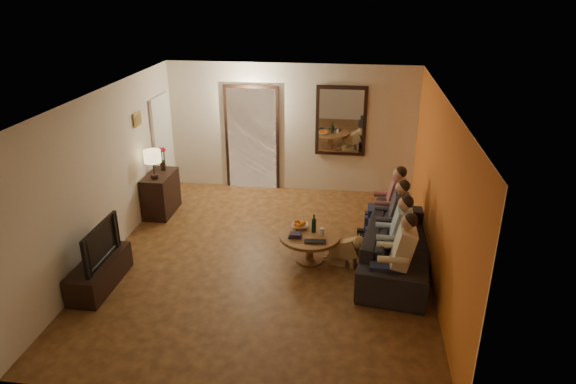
# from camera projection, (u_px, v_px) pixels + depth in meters

# --- Properties ---
(floor) EXTENTS (5.00, 6.00, 0.01)m
(floor) POSITION_uv_depth(u_px,v_px,m) (267.00, 259.00, 8.11)
(floor) COLOR #482A13
(floor) RESTS_ON ground
(ceiling) EXTENTS (5.00, 6.00, 0.01)m
(ceiling) POSITION_uv_depth(u_px,v_px,m) (264.00, 96.00, 7.10)
(ceiling) COLOR white
(ceiling) RESTS_ON back_wall
(back_wall) EXTENTS (5.00, 0.02, 2.60)m
(back_wall) POSITION_uv_depth(u_px,v_px,m) (291.00, 128.00, 10.35)
(back_wall) COLOR beige
(back_wall) RESTS_ON floor
(front_wall) EXTENTS (5.00, 0.02, 2.60)m
(front_wall) POSITION_uv_depth(u_px,v_px,m) (211.00, 300.00, 4.87)
(front_wall) COLOR beige
(front_wall) RESTS_ON floor
(left_wall) EXTENTS (0.02, 6.00, 2.60)m
(left_wall) POSITION_uv_depth(u_px,v_px,m) (106.00, 175.00, 7.91)
(left_wall) COLOR beige
(left_wall) RESTS_ON floor
(right_wall) EXTENTS (0.02, 6.00, 2.60)m
(right_wall) POSITION_uv_depth(u_px,v_px,m) (438.00, 192.00, 7.30)
(right_wall) COLOR beige
(right_wall) RESTS_ON floor
(orange_accent) EXTENTS (0.01, 6.00, 2.60)m
(orange_accent) POSITION_uv_depth(u_px,v_px,m) (437.00, 192.00, 7.30)
(orange_accent) COLOR orange
(orange_accent) RESTS_ON right_wall
(kitchen_doorway) EXTENTS (1.00, 0.06, 2.10)m
(kitchen_doorway) POSITION_uv_depth(u_px,v_px,m) (252.00, 139.00, 10.52)
(kitchen_doorway) COLOR #FFE0A5
(kitchen_doorway) RESTS_ON floor
(door_trim) EXTENTS (1.12, 0.04, 2.22)m
(door_trim) POSITION_uv_depth(u_px,v_px,m) (252.00, 139.00, 10.51)
(door_trim) COLOR black
(door_trim) RESTS_ON floor
(fridge_glimpse) EXTENTS (0.45, 0.03, 1.70)m
(fridge_glimpse) POSITION_uv_depth(u_px,v_px,m) (264.00, 147.00, 10.56)
(fridge_glimpse) COLOR silver
(fridge_glimpse) RESTS_ON floor
(mirror_frame) EXTENTS (1.00, 0.05, 1.40)m
(mirror_frame) POSITION_uv_depth(u_px,v_px,m) (341.00, 121.00, 10.11)
(mirror_frame) COLOR black
(mirror_frame) RESTS_ON back_wall
(mirror_glass) EXTENTS (0.86, 0.02, 1.26)m
(mirror_glass) POSITION_uv_depth(u_px,v_px,m) (341.00, 121.00, 10.08)
(mirror_glass) COLOR white
(mirror_glass) RESTS_ON back_wall
(white_door) EXTENTS (0.06, 0.85, 2.04)m
(white_door) POSITION_uv_depth(u_px,v_px,m) (163.00, 147.00, 10.12)
(white_door) COLOR white
(white_door) RESTS_ON floor
(framed_art) EXTENTS (0.03, 0.28, 0.24)m
(framed_art) POSITION_uv_depth(u_px,v_px,m) (137.00, 119.00, 8.88)
(framed_art) COLOR #B28C33
(framed_art) RESTS_ON left_wall
(art_canvas) EXTENTS (0.01, 0.22, 0.18)m
(art_canvas) POSITION_uv_depth(u_px,v_px,m) (138.00, 119.00, 8.88)
(art_canvas) COLOR brown
(art_canvas) RESTS_ON left_wall
(dresser) EXTENTS (0.45, 0.87, 0.78)m
(dresser) POSITION_uv_depth(u_px,v_px,m) (161.00, 194.00, 9.58)
(dresser) COLOR black
(dresser) RESTS_ON floor
(table_lamp) EXTENTS (0.30, 0.30, 0.54)m
(table_lamp) POSITION_uv_depth(u_px,v_px,m) (153.00, 164.00, 9.12)
(table_lamp) COLOR beige
(table_lamp) RESTS_ON dresser
(flower_vase) EXTENTS (0.14, 0.14, 0.44)m
(flower_vase) POSITION_uv_depth(u_px,v_px,m) (162.00, 159.00, 9.54)
(flower_vase) COLOR red
(flower_vase) RESTS_ON dresser
(tv_stand) EXTENTS (0.45, 1.22, 0.41)m
(tv_stand) POSITION_uv_depth(u_px,v_px,m) (100.00, 273.00, 7.36)
(tv_stand) COLOR black
(tv_stand) RESTS_ON floor
(tv) EXTENTS (0.99, 0.13, 0.57)m
(tv) POSITION_uv_depth(u_px,v_px,m) (95.00, 243.00, 7.17)
(tv) COLOR black
(tv) RESTS_ON tv_stand
(sofa) EXTENTS (2.58, 1.33, 0.72)m
(sofa) POSITION_uv_depth(u_px,v_px,m) (399.00, 245.00, 7.81)
(sofa) COLOR black
(sofa) RESTS_ON floor
(person_a) EXTENTS (0.60, 0.40, 1.20)m
(person_a) POSITION_uv_depth(u_px,v_px,m) (397.00, 261.00, 6.90)
(person_a) COLOR tan
(person_a) RESTS_ON sofa
(person_b) EXTENTS (0.60, 0.40, 1.20)m
(person_b) POSITION_uv_depth(u_px,v_px,m) (395.00, 240.00, 7.45)
(person_b) COLOR tan
(person_b) RESTS_ON sofa
(person_c) EXTENTS (0.60, 0.40, 1.20)m
(person_c) POSITION_uv_depth(u_px,v_px,m) (393.00, 222.00, 8.00)
(person_c) COLOR tan
(person_c) RESTS_ON sofa
(person_d) EXTENTS (0.60, 0.40, 1.20)m
(person_d) POSITION_uv_depth(u_px,v_px,m) (391.00, 206.00, 8.55)
(person_d) COLOR tan
(person_d) RESTS_ON sofa
(dog) EXTENTS (0.61, 0.40, 0.56)m
(dog) POSITION_uv_depth(u_px,v_px,m) (345.00, 249.00, 7.86)
(dog) COLOR #A27E4B
(dog) RESTS_ON floor
(coffee_table) EXTENTS (1.01, 1.01, 0.45)m
(coffee_table) POSITION_uv_depth(u_px,v_px,m) (310.00, 248.00, 8.00)
(coffee_table) COLOR brown
(coffee_table) RESTS_ON floor
(bowl) EXTENTS (0.26, 0.26, 0.06)m
(bowl) POSITION_uv_depth(u_px,v_px,m) (300.00, 226.00, 8.12)
(bowl) COLOR white
(bowl) RESTS_ON coffee_table
(oranges) EXTENTS (0.20, 0.20, 0.08)m
(oranges) POSITION_uv_depth(u_px,v_px,m) (300.00, 222.00, 8.10)
(oranges) COLOR orange
(oranges) RESTS_ON bowl
(wine_bottle) EXTENTS (0.07, 0.07, 0.31)m
(wine_bottle) POSITION_uv_depth(u_px,v_px,m) (314.00, 223.00, 7.94)
(wine_bottle) COLOR black
(wine_bottle) RESTS_ON coffee_table
(wine_glass) EXTENTS (0.06, 0.06, 0.10)m
(wine_glass) POSITION_uv_depth(u_px,v_px,m) (322.00, 231.00, 7.92)
(wine_glass) COLOR silver
(wine_glass) RESTS_ON coffee_table
(book_stack) EXTENTS (0.20, 0.15, 0.07)m
(book_stack) POSITION_uv_depth(u_px,v_px,m) (295.00, 235.00, 7.84)
(book_stack) COLOR black
(book_stack) RESTS_ON coffee_table
(laptop) EXTENTS (0.34, 0.22, 0.03)m
(laptop) POSITION_uv_depth(u_px,v_px,m) (315.00, 243.00, 7.64)
(laptop) COLOR black
(laptop) RESTS_ON coffee_table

